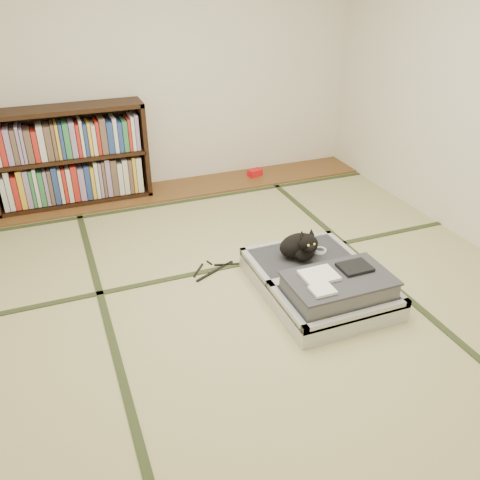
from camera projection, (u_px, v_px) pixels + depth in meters
name	position (u px, v px, depth m)	size (l,w,h in m)	color
floor	(251.00, 294.00, 3.60)	(4.50, 4.50, 0.00)	#C4BA83
wood_strip	(177.00, 189.00, 5.22)	(4.00, 0.50, 0.02)	brown
red_item	(255.00, 173.00, 5.51)	(0.15, 0.09, 0.07)	red
room_shell	(254.00, 83.00, 2.89)	(4.50, 4.50, 4.50)	white
tatami_borders	(227.00, 260.00, 4.00)	(4.00, 4.50, 0.01)	#2D381E
bookcase	(70.00, 158.00, 4.75)	(1.43, 0.33, 0.92)	black
suitcase	(321.00, 283.00, 3.53)	(0.78, 1.04, 0.31)	silver
cat	(301.00, 246.00, 3.69)	(0.35, 0.35, 0.28)	black
cable_coil	(320.00, 251.00, 3.82)	(0.11, 0.11, 0.03)	white
hanger	(214.00, 269.00, 3.88)	(0.38, 0.26, 0.01)	black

